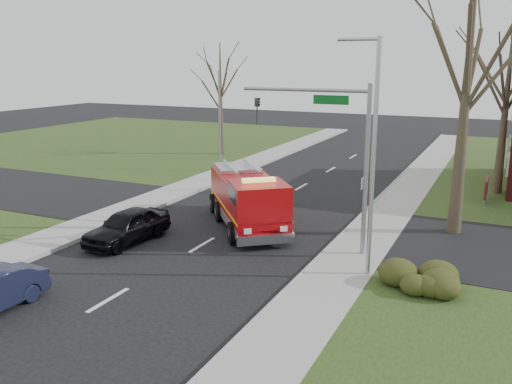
% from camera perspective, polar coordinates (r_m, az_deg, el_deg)
% --- Properties ---
extents(ground, '(120.00, 120.00, 0.00)m').
position_cam_1_polar(ground, '(23.17, -5.69, -5.59)').
color(ground, black).
rests_on(ground, ground).
extents(sidewalk_right, '(2.40, 80.00, 0.15)m').
position_cam_1_polar(sidewalk_right, '(20.83, 9.27, -7.74)').
color(sidewalk_right, '#9C9C96').
rests_on(sidewalk_right, ground).
extents(sidewalk_left, '(2.40, 80.00, 0.15)m').
position_cam_1_polar(sidewalk_left, '(26.73, -17.22, -3.35)').
color(sidewalk_left, '#9C9C96').
rests_on(sidewalk_left, ground).
extents(health_center_sign, '(0.12, 2.00, 1.40)m').
position_cam_1_polar(health_center_sign, '(31.97, 23.07, 0.40)').
color(health_center_sign, '#57141D').
rests_on(health_center_sign, ground).
extents(hedge_corner, '(2.80, 2.00, 0.90)m').
position_cam_1_polar(hedge_corner, '(19.22, 16.61, -8.40)').
color(hedge_corner, '#2E3513').
rests_on(hedge_corner, lawn_right).
extents(bare_tree_near, '(6.00, 6.00, 12.00)m').
position_cam_1_polar(bare_tree_near, '(24.80, 21.44, 12.29)').
color(bare_tree_near, '#3E3225').
rests_on(bare_tree_near, ground).
extents(bare_tree_far, '(5.25, 5.25, 10.50)m').
position_cam_1_polar(bare_tree_far, '(33.76, 25.02, 10.50)').
color(bare_tree_far, '#3E3225').
rests_on(bare_tree_far, ground).
extents(bare_tree_left, '(4.50, 4.50, 9.00)m').
position_cam_1_polar(bare_tree_left, '(44.26, -3.76, 10.99)').
color(bare_tree_left, '#3E3225').
rests_on(bare_tree_left, ground).
extents(traffic_signal_mast, '(5.29, 0.18, 6.80)m').
position_cam_1_polar(traffic_signal_mast, '(21.34, 8.30, 5.69)').
color(traffic_signal_mast, gray).
rests_on(traffic_signal_mast, ground).
extents(streetlight_pole, '(1.48, 0.16, 8.40)m').
position_cam_1_polar(streetlight_pole, '(18.96, 12.10, 4.06)').
color(streetlight_pole, '#B7BABF').
rests_on(streetlight_pole, ground).
extents(utility_pole_far, '(0.14, 0.14, 7.00)m').
position_cam_1_polar(utility_pole_far, '(37.64, -3.84, 7.37)').
color(utility_pole_far, gray).
rests_on(utility_pole_far, ground).
extents(fire_engine, '(6.18, 6.91, 2.80)m').
position_cam_1_polar(fire_engine, '(25.21, -0.89, -0.91)').
color(fire_engine, '#AB070C').
rests_on(fire_engine, ground).
extents(parked_car_maroon, '(2.12, 4.39, 1.44)m').
position_cam_1_polar(parked_car_maroon, '(23.88, -13.41, -3.50)').
color(parked_car_maroon, black).
rests_on(parked_car_maroon, ground).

